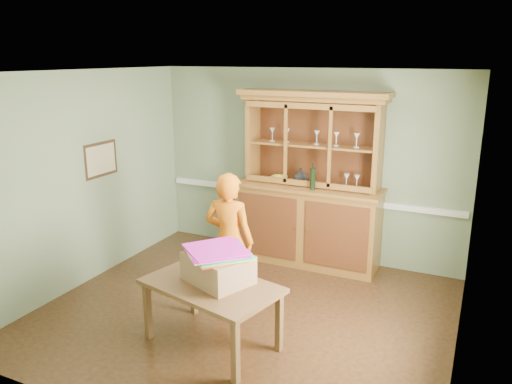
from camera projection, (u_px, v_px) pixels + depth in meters
The scene contains 14 objects.
floor at pixel (245, 313), 5.74m from camera, with size 4.50×4.50×0.00m, color #4B3118.
ceiling at pixel (243, 72), 5.03m from camera, with size 4.50×4.50×0.00m, color white.
wall_back at pixel (306, 165), 7.13m from camera, with size 4.50×4.50×0.00m, color gray.
wall_left at pixel (85, 179), 6.30m from camera, with size 4.00×4.00×0.00m, color gray.
wall_right at pixel (469, 230), 4.47m from camera, with size 4.00×4.00×0.00m, color gray.
wall_front at pixel (123, 270), 3.64m from camera, with size 4.50×4.50×0.00m, color gray.
chair_rail at pixel (305, 195), 7.23m from camera, with size 4.41×0.05×0.08m, color white.
framed_map at pixel (101, 159), 6.50m from camera, with size 0.03×0.60×0.46m.
window_panel at pixel (467, 224), 4.17m from camera, with size 0.03×0.96×1.36m.
china_hutch at pixel (309, 205), 6.96m from camera, with size 2.05×0.68×2.41m.
dining_table at pixel (211, 291), 4.97m from camera, with size 1.49×1.10×0.67m.
cardboard_box at pixel (218, 268), 4.97m from camera, with size 0.62×0.49×0.29m, color #92684B.
kite_stack at pixel (218, 252), 4.91m from camera, with size 0.77×0.77×0.06m.
person at pixel (229, 241), 5.73m from camera, with size 0.59×0.39×1.61m, color orange.
Camera 1 is at (2.30, -4.63, 2.86)m, focal length 35.00 mm.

